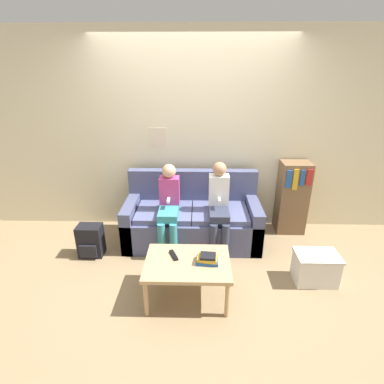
{
  "coord_description": "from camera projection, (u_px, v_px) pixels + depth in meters",
  "views": [
    {
      "loc": [
        0.08,
        -2.94,
        2.12
      ],
      "look_at": [
        0.0,
        0.37,
        0.74
      ],
      "focal_mm": 28.0,
      "sensor_mm": 36.0,
      "label": 1
    }
  ],
  "objects": [
    {
      "name": "coffee_table",
      "position": [
        187.0,
        265.0,
        2.87
      ],
      "size": [
        0.81,
        0.6,
        0.41
      ],
      "color": "tan",
      "rests_on": "ground_plane"
    },
    {
      "name": "backpack",
      "position": [
        91.0,
        241.0,
        3.59
      ],
      "size": [
        0.28,
        0.23,
        0.39
      ],
      "color": "black",
      "rests_on": "ground_plane"
    },
    {
      "name": "ground_plane",
      "position": [
        191.0,
        261.0,
        3.53
      ],
      "size": [
        10.0,
        10.0,
        0.0
      ],
      "primitive_type": "plane",
      "color": "#937A56"
    },
    {
      "name": "book_stack",
      "position": [
        207.0,
        259.0,
        2.82
      ],
      "size": [
        0.22,
        0.17,
        0.09
      ],
      "color": "#23519E",
      "rests_on": "coffee_table"
    },
    {
      "name": "person_right",
      "position": [
        219.0,
        204.0,
        3.59
      ],
      "size": [
        0.24,
        0.54,
        1.09
      ],
      "color": "#33384C",
      "rests_on": "ground_plane"
    },
    {
      "name": "tv_remote",
      "position": [
        174.0,
        255.0,
        2.92
      ],
      "size": [
        0.1,
        0.17,
        0.02
      ],
      "rotation": [
        0.0,
        0.0,
        0.41
      ],
      "color": "black",
      "rests_on": "coffee_table"
    },
    {
      "name": "storage_box",
      "position": [
        315.0,
        268.0,
        3.15
      ],
      "size": [
        0.44,
        0.31,
        0.33
      ],
      "color": "silver",
      "rests_on": "ground_plane"
    },
    {
      "name": "couch",
      "position": [
        192.0,
        220.0,
        3.89
      ],
      "size": [
        1.7,
        0.78,
        0.87
      ],
      "color": "#4C5175",
      "rests_on": "ground_plane"
    },
    {
      "name": "person_left",
      "position": [
        169.0,
        204.0,
        3.6
      ],
      "size": [
        0.24,
        0.54,
        1.06
      ],
      "color": "teal",
      "rests_on": "ground_plane"
    },
    {
      "name": "wall_back",
      "position": [
        193.0,
        135.0,
        3.94
      ],
      "size": [
        8.0,
        0.06,
        2.6
      ],
      "color": "beige",
      "rests_on": "ground_plane"
    },
    {
      "name": "bookshelf",
      "position": [
        292.0,
        197.0,
        4.03
      ],
      "size": [
        0.38,
        0.32,
        0.99
      ],
      "color": "brown",
      "rests_on": "ground_plane"
    }
  ]
}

